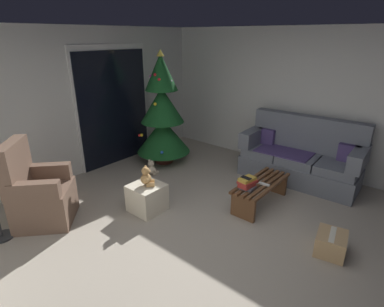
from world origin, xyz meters
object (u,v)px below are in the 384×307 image
(remote_white, at_px, (264,184))
(remote_silver, at_px, (254,182))
(cell_phone, at_px, (246,178))
(couch, at_px, (300,158))
(teddy_bear_cream_by_tree, at_px, (152,168))
(armchair, at_px, (39,194))
(ottoman, at_px, (147,198))
(coffee_table, at_px, (261,189))
(book_stack, at_px, (247,183))
(cardboard_box_taped_mid_floor, at_px, (331,243))
(teddy_bear_honey, at_px, (147,177))
(christmas_tree, at_px, (162,115))

(remote_white, distance_m, remote_silver, 0.14)
(remote_white, distance_m, cell_phone, 0.34)
(couch, bearing_deg, teddy_bear_cream_by_tree, 125.93)
(cell_phone, xyz_separation_m, armchair, (-1.94, 1.95, -0.13))
(remote_white, xyz_separation_m, ottoman, (-1.12, 1.23, -0.18))
(coffee_table, xyz_separation_m, book_stack, (-0.30, 0.06, 0.20))
(teddy_bear_cream_by_tree, bearing_deg, cardboard_box_taped_mid_floor, -92.29)
(coffee_table, xyz_separation_m, cell_phone, (-0.32, 0.07, 0.28))
(armchair, distance_m, teddy_bear_honey, 1.41)
(remote_white, distance_m, armchair, 3.05)
(remote_white, relative_size, teddy_bear_honey, 0.55)
(remote_silver, height_order, armchair, armchair)
(coffee_table, xyz_separation_m, teddy_bear_honey, (-1.17, 1.14, 0.27))
(coffee_table, height_order, remote_silver, remote_silver)
(cell_phone, bearing_deg, remote_silver, 2.14)
(armchair, xyz_separation_m, teddy_bear_cream_by_tree, (1.94, -0.05, -0.28))
(couch, xyz_separation_m, ottoman, (-2.36, 1.26, -0.20))
(coffee_table, xyz_separation_m, teddy_bear_cream_by_tree, (-0.33, 1.98, -0.12))
(armchair, xyz_separation_m, ottoman, (1.09, -0.87, -0.20))
(coffee_table, distance_m, cell_phone, 0.44)
(remote_white, xyz_separation_m, remote_silver, (-0.04, 0.14, 0.00))
(ottoman, bearing_deg, book_stack, -51.15)
(teddy_bear_cream_by_tree, bearing_deg, coffee_table, -80.64)
(remote_white, distance_m, teddy_bear_cream_by_tree, 2.09)
(couch, bearing_deg, cardboard_box_taped_mid_floor, -147.56)
(couch, xyz_separation_m, remote_white, (-1.24, 0.03, -0.03))
(ottoman, bearing_deg, teddy_bear_honey, -44.27)
(ottoman, height_order, cardboard_box_taped_mid_floor, ottoman)
(remote_white, height_order, armchair, armchair)
(christmas_tree, relative_size, teddy_bear_cream_by_tree, 7.43)
(book_stack, relative_size, teddy_bear_honey, 0.98)
(remote_white, xyz_separation_m, book_stack, (-0.25, 0.14, 0.07))
(christmas_tree, height_order, teddy_bear_cream_by_tree, christmas_tree)
(remote_white, height_order, remote_silver, same)
(remote_white, distance_m, book_stack, 0.29)
(armchair, bearing_deg, remote_silver, -42.10)
(book_stack, bearing_deg, cell_phone, 150.99)
(christmas_tree, bearing_deg, teddy_bear_honey, -142.31)
(christmas_tree, relative_size, ottoman, 4.82)
(book_stack, xyz_separation_m, armchair, (-1.97, 1.96, -0.04))
(cardboard_box_taped_mid_floor, bearing_deg, christmas_tree, 78.31)
(remote_white, bearing_deg, christmas_tree, 79.25)
(remote_white, bearing_deg, teddy_bear_cream_by_tree, 94.26)
(teddy_bear_honey, relative_size, cardboard_box_taped_mid_floor, 0.67)
(remote_silver, relative_size, cardboard_box_taped_mid_floor, 0.37)
(teddy_bear_honey, bearing_deg, book_stack, -51.21)
(coffee_table, xyz_separation_m, armchair, (-2.27, 2.02, 0.16))
(book_stack, xyz_separation_m, teddy_bear_honey, (-0.87, 1.08, 0.07))
(teddy_bear_honey, bearing_deg, remote_silver, -45.16)
(teddy_bear_honey, height_order, teddy_bear_cream_by_tree, teddy_bear_honey)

